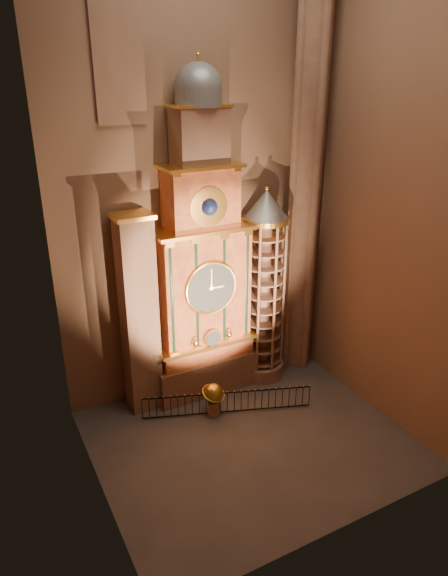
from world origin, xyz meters
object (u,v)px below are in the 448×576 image
celestial_globe (214,397)px  iron_railing (227,403)px  stair_turret (264,289)px  portrait_tower (139,315)px  astronomical_clock (202,274)px

celestial_globe → iron_railing: size_ratio=0.21×
iron_railing → stair_turret: bearing=34.7°
portrait_tower → stair_turret: stair_turret is taller
stair_turret → celestial_globe: (-4.10, -2.12, -4.24)m
astronomical_clock → stair_turret: astronomical_clock is taller
portrait_tower → iron_railing: (3.42, -2.69, -4.50)m
astronomical_clock → celestial_globe: size_ratio=9.70×
portrait_tower → celestial_globe: bearing=-40.6°
portrait_tower → iron_railing: size_ratio=1.27×
portrait_tower → celestial_globe: portrait_tower is taller
celestial_globe → astronomical_clock: bearing=75.8°
astronomical_clock → iron_railing: (0.02, -2.67, -6.03)m
celestial_globe → iron_railing: celestial_globe is taller
astronomical_clock → iron_railing: bearing=-89.6°
astronomical_clock → stair_turret: 3.78m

